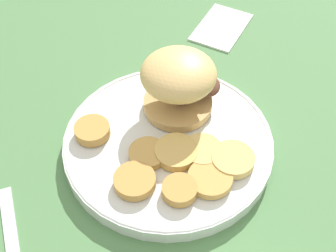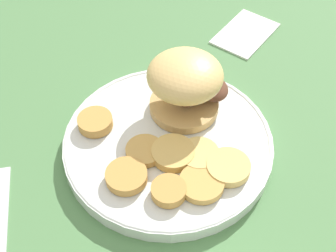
{
  "view_description": "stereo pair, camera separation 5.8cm",
  "coord_description": "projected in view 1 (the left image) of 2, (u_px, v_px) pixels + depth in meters",
  "views": [
    {
      "loc": [
        0.35,
        -0.14,
        0.49
      ],
      "look_at": [
        0.0,
        0.0,
        0.05
      ],
      "focal_mm": 50.0,
      "sensor_mm": 36.0,
      "label": 1
    },
    {
      "loc": [
        0.37,
        -0.08,
        0.49
      ],
      "look_at": [
        0.0,
        0.0,
        0.05
      ],
      "focal_mm": 50.0,
      "sensor_mm": 36.0,
      "label": 2
    }
  ],
  "objects": [
    {
      "name": "potato_round_2",
      "position": [
        92.0,
        131.0,
        0.6
      ],
      "size": [
        0.05,
        0.05,
        0.01
      ],
      "primitive_type": "cylinder",
      "color": "#BC8942",
      "rests_on": "dinner_plate"
    },
    {
      "name": "sandwich",
      "position": [
        180.0,
        81.0,
        0.6
      ],
      "size": [
        0.11,
        0.11,
        0.08
      ],
      "color": "tan",
      "rests_on": "dinner_plate"
    },
    {
      "name": "potato_round_7",
      "position": [
        148.0,
        153.0,
        0.58
      ],
      "size": [
        0.05,
        0.05,
        0.01
      ],
      "primitive_type": "cylinder",
      "color": "tan",
      "rests_on": "dinner_plate"
    },
    {
      "name": "potato_round_1",
      "position": [
        175.0,
        152.0,
        0.58
      ],
      "size": [
        0.05,
        0.05,
        0.01
      ],
      "primitive_type": "cylinder",
      "color": "tan",
      "rests_on": "dinner_plate"
    },
    {
      "name": "ground_plane",
      "position": [
        168.0,
        149.0,
        0.62
      ],
      "size": [
        4.0,
        4.0,
        0.0
      ],
      "primitive_type": "plane",
      "color": "#4C7A47"
    },
    {
      "name": "potato_round_6",
      "position": [
        202.0,
        151.0,
        0.58
      ],
      "size": [
        0.05,
        0.05,
        0.01
      ],
      "primitive_type": "cylinder",
      "color": "#DBB766",
      "rests_on": "dinner_plate"
    },
    {
      "name": "potato_round_5",
      "position": [
        233.0,
        159.0,
        0.57
      ],
      "size": [
        0.05,
        0.05,
        0.01
      ],
      "primitive_type": "cylinder",
      "color": "#DBB766",
      "rests_on": "dinner_plate"
    },
    {
      "name": "napkin",
      "position": [
        222.0,
        26.0,
        0.78
      ],
      "size": [
        0.13,
        0.13,
        0.01
      ],
      "primitive_type": "cube",
      "rotation": [
        0.0,
        0.0,
        2.28
      ],
      "color": "white",
      "rests_on": "ground_plane"
    },
    {
      "name": "potato_round_4",
      "position": [
        210.0,
        179.0,
        0.55
      ],
      "size": [
        0.05,
        0.05,
        0.01
      ],
      "primitive_type": "cylinder",
      "color": "tan",
      "rests_on": "dinner_plate"
    },
    {
      "name": "potato_round_3",
      "position": [
        135.0,
        181.0,
        0.55
      ],
      "size": [
        0.05,
        0.05,
        0.01
      ],
      "primitive_type": "cylinder",
      "color": "#BC8942",
      "rests_on": "dinner_plate"
    },
    {
      "name": "potato_round_0",
      "position": [
        180.0,
        190.0,
        0.54
      ],
      "size": [
        0.04,
        0.04,
        0.01
      ],
      "primitive_type": "cylinder",
      "color": "#BC8942",
      "rests_on": "dinner_plate"
    },
    {
      "name": "dinner_plate",
      "position": [
        168.0,
        143.0,
        0.61
      ],
      "size": [
        0.27,
        0.27,
        0.02
      ],
      "color": "silver",
      "rests_on": "ground_plane"
    }
  ]
}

